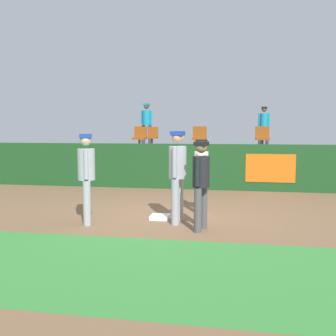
# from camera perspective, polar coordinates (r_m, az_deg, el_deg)

# --- Properties ---
(ground_plane) EXTENTS (60.00, 60.00, 0.00)m
(ground_plane) POSITION_cam_1_polar(r_m,az_deg,el_deg) (8.26, 1.01, -7.52)
(ground_plane) COLOR brown
(grass_foreground_strip) EXTENTS (18.00, 2.80, 0.01)m
(grass_foreground_strip) POSITION_cam_1_polar(r_m,az_deg,el_deg) (5.37, -4.29, -14.87)
(grass_foreground_strip) COLOR #388438
(grass_foreground_strip) RESTS_ON ground_plane
(first_base) EXTENTS (0.40, 0.40, 0.08)m
(first_base) POSITION_cam_1_polar(r_m,az_deg,el_deg) (8.15, -1.23, -7.42)
(first_base) COLOR white
(first_base) RESTS_ON ground_plane
(player_fielder_home) EXTENTS (0.38, 0.52, 1.68)m
(player_fielder_home) POSITION_cam_1_polar(r_m,az_deg,el_deg) (8.66, 5.09, -0.41)
(player_fielder_home) COLOR white
(player_fielder_home) RESTS_ON ground_plane
(player_runner_visitor) EXTENTS (0.40, 0.52, 1.88)m
(player_runner_visitor) POSITION_cam_1_polar(r_m,az_deg,el_deg) (7.64, 1.45, -0.33)
(player_runner_visitor) COLOR #9EA3AD
(player_runner_visitor) RESTS_ON ground_plane
(player_coach_visitor) EXTENTS (0.45, 0.48, 1.82)m
(player_coach_visitor) POSITION_cam_1_polar(r_m,az_deg,el_deg) (7.77, -12.23, -0.59)
(player_coach_visitor) COLOR #9EA3AD
(player_coach_visitor) RESTS_ON ground_plane
(player_umpire) EXTENTS (0.40, 0.46, 1.68)m
(player_umpire) POSITION_cam_1_polar(r_m,az_deg,el_deg) (7.10, 5.01, -1.71)
(player_umpire) COLOR #4C4C51
(player_umpire) RESTS_ON ground_plane
(field_wall) EXTENTS (18.00, 0.26, 1.46)m
(field_wall) POSITION_cam_1_polar(r_m,az_deg,el_deg) (12.16, 4.08, 0.21)
(field_wall) COLOR #19471E
(field_wall) RESTS_ON ground_plane
(bleacher_platform) EXTENTS (18.00, 4.80, 1.20)m
(bleacher_platform) POSITION_cam_1_polar(r_m,az_deg,el_deg) (14.73, 5.06, 0.64)
(bleacher_platform) COLOR #59595E
(bleacher_platform) RESTS_ON ground_plane
(seat_front_right) EXTENTS (0.47, 0.44, 0.84)m
(seat_front_right) POSITION_cam_1_polar(r_m,az_deg,el_deg) (13.52, 14.09, 4.59)
(seat_front_right) COLOR #4C4C51
(seat_front_right) RESTS_ON bleacher_platform
(seat_back_center) EXTENTS (0.46, 0.44, 0.84)m
(seat_back_center) POSITION_cam_1_polar(r_m,az_deg,el_deg) (15.35, 4.95, 4.85)
(seat_back_center) COLOR #4C4C51
(seat_back_center) RESTS_ON bleacher_platform
(seat_front_center) EXTENTS (0.48, 0.44, 0.84)m
(seat_front_center) POSITION_cam_1_polar(r_m,az_deg,el_deg) (13.54, 4.74, 4.75)
(seat_front_center) COLOR #4C4C51
(seat_front_center) RESTS_ON bleacher_platform
(seat_back_left) EXTENTS (0.44, 0.44, 0.84)m
(seat_back_left) POSITION_cam_1_polar(r_m,az_deg,el_deg) (15.65, -2.40, 4.88)
(seat_back_left) COLOR #4C4C51
(seat_back_left) RESTS_ON bleacher_platform
(seat_back_right) EXTENTS (0.47, 0.44, 0.84)m
(seat_back_right) POSITION_cam_1_polar(r_m,az_deg,el_deg) (15.32, 13.94, 4.71)
(seat_back_right) COLOR #4C4C51
(seat_back_right) RESTS_ON bleacher_platform
(seat_front_left) EXTENTS (0.47, 0.44, 0.84)m
(seat_front_left) POSITION_cam_1_polar(r_m,az_deg,el_deg) (13.92, -4.28, 4.77)
(seat_front_left) COLOR #4C4C51
(seat_front_left) RESTS_ON bleacher_platform
(spectator_hooded) EXTENTS (0.52, 0.42, 1.88)m
(spectator_hooded) POSITION_cam_1_polar(r_m,az_deg,el_deg) (16.79, -3.26, 7.03)
(spectator_hooded) COLOR #33384C
(spectator_hooded) RESTS_ON bleacher_platform
(spectator_capped) EXTENTS (0.47, 0.36, 1.68)m
(spectator_capped) POSITION_cam_1_polar(r_m,az_deg,el_deg) (16.48, 14.30, 6.51)
(spectator_capped) COLOR #33384C
(spectator_capped) RESTS_ON bleacher_platform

